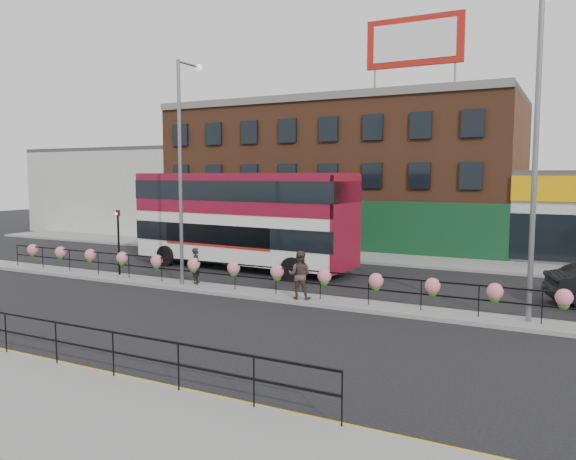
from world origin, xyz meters
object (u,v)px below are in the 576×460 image
at_px(double_decker_bus, 241,210).
at_px(lamp_column_east, 537,122).
at_px(pedestrian_a, 196,266).
at_px(pedestrian_b, 300,275).
at_px(lamp_column_west, 183,153).

distance_m(double_decker_bus, lamp_column_east, 15.86).
height_order(pedestrian_a, lamp_column_east, lamp_column_east).
height_order(pedestrian_a, pedestrian_b, pedestrian_b).
xyz_separation_m(pedestrian_b, lamp_column_west, (-6.01, 0.49, 4.92)).
xyz_separation_m(pedestrian_a, lamp_column_east, (13.89, 0.06, 5.84)).
relative_size(double_decker_bus, pedestrian_b, 6.72).
bearing_deg(double_decker_bus, pedestrian_b, -42.16).
relative_size(pedestrian_a, lamp_column_west, 0.16).
height_order(double_decker_bus, lamp_column_east, lamp_column_east).
distance_m(pedestrian_a, pedestrian_b, 5.59).
height_order(pedestrian_a, lamp_column_west, lamp_column_west).
xyz_separation_m(pedestrian_a, pedestrian_b, (5.54, -0.68, 0.15)).
bearing_deg(lamp_column_west, pedestrian_a, 22.65).
distance_m(pedestrian_a, lamp_column_east, 15.07).
bearing_deg(pedestrian_a, double_decker_bus, -14.39).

